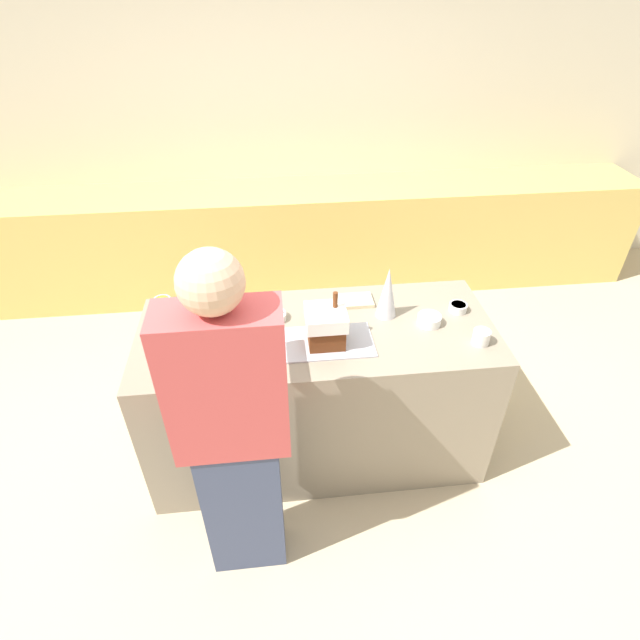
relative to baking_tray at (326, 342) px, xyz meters
name	(u,v)px	position (x,y,z in m)	size (l,w,h in m)	color
ground_plane	(317,444)	(-0.03, 0.11, -0.92)	(12.00, 12.00, 0.00)	#C6B28E
wall_back	(288,130)	(-0.03, 2.34, 0.38)	(8.00, 0.05, 2.60)	beige
back_cabinet_block	(294,239)	(-0.03, 2.02, -0.46)	(6.00, 0.60, 0.92)	#DBBC60
kitchen_island	(317,392)	(-0.03, 0.11, -0.46)	(1.86, 0.77, 0.91)	gray
baking_tray	(326,342)	(0.00, 0.00, 0.00)	(0.48, 0.28, 0.01)	#B2B2BC
gingerbread_house	(326,326)	(0.00, 0.00, 0.10)	(0.20, 0.20, 0.27)	#5B2D14
decorative_tree	(387,292)	(0.35, 0.20, 0.14)	(0.11, 0.11, 0.29)	silver
candy_bowl_front_corner	(231,321)	(-0.47, 0.20, 0.02)	(0.10, 0.10, 0.05)	white
candy_bowl_behind_tray	(458,307)	(0.75, 0.20, 0.02)	(0.10, 0.10, 0.04)	silver
candy_bowl_beside_tree	(275,316)	(-0.24, 0.23, 0.02)	(0.12, 0.12, 0.04)	white
candy_bowl_near_tray_right	(429,319)	(0.56, 0.10, 0.02)	(0.12, 0.12, 0.05)	white
candy_bowl_near_tray_left	(162,303)	(-0.86, 0.41, 0.03)	(0.09, 0.09, 0.05)	white
candy_bowl_center_rear	(160,324)	(-0.84, 0.21, 0.02)	(0.13, 0.13, 0.05)	white
cookbook	(354,301)	(0.20, 0.34, 0.01)	(0.20, 0.14, 0.02)	#CCB78C
mug	(481,337)	(0.77, -0.09, 0.03)	(0.09, 0.09, 0.08)	white
person	(234,432)	(-0.45, -0.53, -0.01)	(0.46, 0.57, 1.75)	#424C6B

